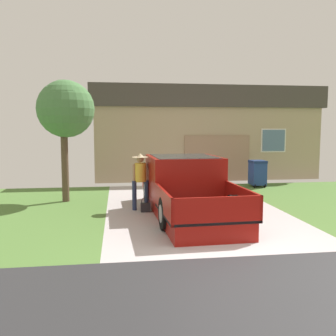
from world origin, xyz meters
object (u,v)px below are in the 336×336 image
Objects in this scene: person_with_hat at (140,176)px; house_with_garage at (199,132)px; pickup_truck at (184,187)px; handbag at (146,207)px; front_yard_tree at (65,108)px; wheeled_trash_bin at (258,173)px.

house_with_garage is at bearing 56.27° from person_with_hat.
pickup_truck is at bearing -105.18° from house_with_garage.
pickup_truck reaches higher than handbag.
person_with_hat is (-1.27, 0.45, 0.29)m from pickup_truck.
pickup_truck is at bearing -29.88° from front_yard_tree.
handbag is 6.49m from wheeled_trash_bin.
wheeled_trash_bin is (5.05, 4.05, 0.46)m from handbag.
pickup_truck is 1.29m from handbag.
wheeled_trash_bin is (3.91, 4.18, -0.14)m from pickup_truck.
house_with_garage is (3.56, 8.80, 2.11)m from handbag.
person_with_hat is at bearing -34.80° from front_yard_tree.
house_with_garage is (3.69, 8.49, 1.23)m from person_with_hat.
person_with_hat is 3.94× the size of handbag.
house_with_garage is at bearing 67.95° from handbag.
pickup_truck is at bearing -133.09° from wheeled_trash_bin.
front_yard_tree is (-6.04, -6.86, 0.87)m from house_with_garage.
house_with_garage is at bearing 72.58° from pickup_truck.
pickup_truck is 12.71× the size of handbag.
front_yard_tree reaches higher than pickup_truck.
front_yard_tree is 8.22m from wheeled_trash_bin.
front_yard_tree reaches higher than wheeled_trash_bin.
house_with_garage reaches higher than handbag.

